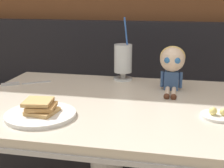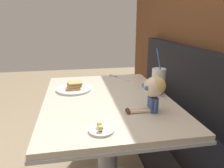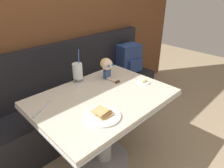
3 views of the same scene
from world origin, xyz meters
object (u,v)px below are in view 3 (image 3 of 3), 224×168
Objects in this scene: seated_doll at (107,66)px; toast_plate at (103,115)px; milkshake_glass at (78,72)px; butter_saucer at (144,82)px; butter_knife at (39,111)px; backpack at (129,57)px.

toast_plate is at bearing -136.29° from seated_doll.
milkshake_glass is 0.61m from butter_saucer.
backpack is (1.51, 0.45, -0.09)m from butter_knife.
milkshake_glass is 1.44× the size of seated_doll.
backpack is at bearing 48.67° from butter_saucer.
toast_plate is at bearing -52.18° from butter_knife.
butter_saucer is (0.41, -0.44, -0.09)m from milkshake_glass.
backpack is (0.78, 0.39, -0.21)m from seated_doll.
butter_knife is (-0.28, 0.36, -0.01)m from toast_plate.
toast_plate reaches higher than butter_knife.
butter_knife is 0.96× the size of seated_doll.
butter_saucer is 0.30× the size of backpack.
seated_doll is at bearing 5.15° from butter_knife.
backpack is (1.02, 0.26, -0.18)m from milkshake_glass.
toast_plate is 1.47m from backpack.
butter_knife is at bearing -158.24° from milkshake_glass.
butter_knife is 1.57m from backpack.
milkshake_glass is 0.53m from butter_knife.
toast_plate reaches higher than butter_saucer.
seated_doll is (0.72, 0.07, 0.12)m from butter_knife.
milkshake_glass is (0.20, 0.55, 0.09)m from toast_plate.
butter_saucer is 0.37m from seated_doll.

